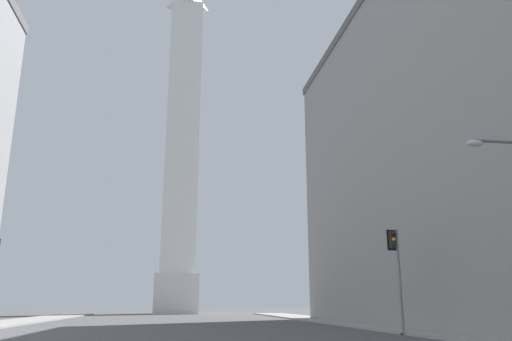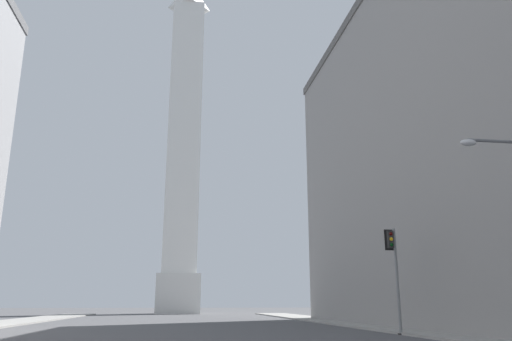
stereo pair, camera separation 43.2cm
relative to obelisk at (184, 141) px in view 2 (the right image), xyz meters
The scene contains 3 objects.
sidewalk_right 67.59m from the obelisk, 74.77° to the right, with size 5.00×107.99×0.15m, color gray.
obelisk is the anchor object (origin of this frame).
traffic_light_mid_right 68.65m from the obelisk, 77.97° to the right, with size 0.78×0.50×6.45m.
Camera 2 is at (-0.29, -1.42, 1.89)m, focal length 35.00 mm.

